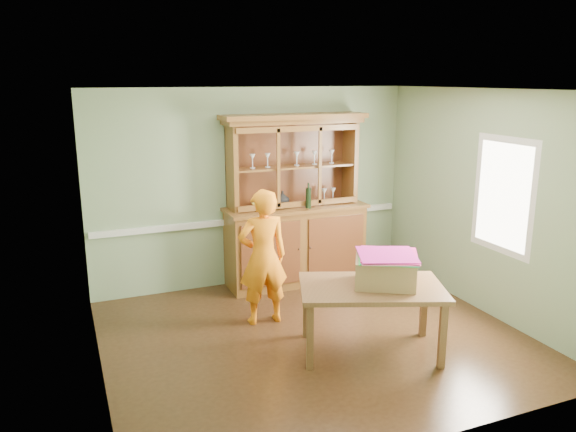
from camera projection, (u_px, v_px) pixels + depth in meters
name	position (u px, v px, depth m)	size (l,w,h in m)	color
floor	(315.00, 338.00, 6.25)	(4.50, 4.50, 0.00)	#442A15
ceiling	(318.00, 90.00, 5.60)	(4.50, 4.50, 0.00)	white
wall_back	(254.00, 187.00, 7.72)	(4.50, 4.50, 0.00)	gray
wall_left	(92.00, 244.00, 5.09)	(4.00, 4.00, 0.00)	gray
wall_right	(485.00, 203.00, 6.76)	(4.00, 4.00, 0.00)	gray
wall_front	(431.00, 283.00, 4.13)	(4.50, 4.50, 0.00)	gray
chair_rail	(255.00, 219.00, 7.81)	(4.41, 0.05, 0.08)	silver
framed_map	(90.00, 215.00, 5.32)	(0.03, 0.60, 0.46)	#352215
window_panel	(503.00, 196.00, 6.44)	(0.03, 0.96, 1.36)	silver
china_hutch	(295.00, 225.00, 7.79)	(2.00, 0.66, 2.35)	brown
dining_table	(371.00, 294.00, 5.80)	(1.69, 1.35, 0.73)	brown
cardboard_box	(385.00, 272.00, 5.77)	(0.60, 0.48, 0.28)	olive
kite_stack	(388.00, 257.00, 5.74)	(0.77, 0.77, 0.04)	green
person	(263.00, 257.00, 6.48)	(0.59, 0.38, 1.60)	orange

